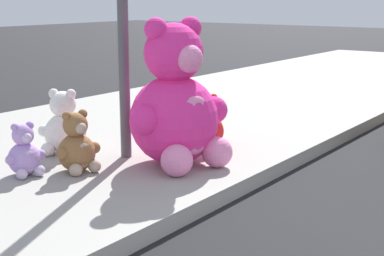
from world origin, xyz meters
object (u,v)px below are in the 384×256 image
object	(u,v)px
plush_lavender	(25,154)
plush_red	(207,126)
plush_brown	(77,147)
plush_pink_large	(177,107)
plush_white	(63,128)

from	to	relation	value
plush_lavender	plush_red	bearing A→B (deg)	-22.09
plush_brown	plush_red	xyz separation A→B (m)	(1.50, -0.45, -0.00)
plush_brown	plush_lavender	size ratio (longest dim) A/B	1.17
plush_pink_large	plush_lavender	bearing A→B (deg)	140.83
plush_red	plush_lavender	bearing A→B (deg)	157.91
plush_lavender	plush_white	size ratio (longest dim) A/B	0.73
plush_brown	plush_lavender	world-z (taller)	plush_brown
plush_pink_large	plush_brown	size ratio (longest dim) A/B	2.44
plush_brown	plush_lavender	distance (m)	0.48
plush_brown	plush_white	xyz separation A→B (m)	(0.37, 0.61, 0.04)
plush_brown	plush_white	distance (m)	0.72
plush_white	plush_pink_large	bearing A→B (deg)	-72.70
plush_pink_large	plush_brown	xyz separation A→B (m)	(-0.75, 0.61, -0.34)
plush_pink_large	plush_red	distance (m)	0.83
plush_lavender	plush_white	bearing A→B (deg)	22.53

